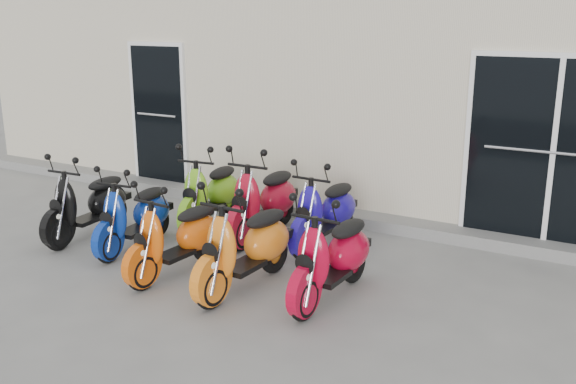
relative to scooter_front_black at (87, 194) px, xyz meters
name	(u,v)px	position (x,y,z in m)	size (l,w,h in m)	color
ground	(261,270)	(2.46, 0.11, -0.56)	(80.00, 80.00, 0.00)	gray
building	(419,82)	(2.46, 5.31, 1.04)	(14.00, 6.00, 3.20)	beige
front_step	(339,215)	(2.46, 2.13, -0.49)	(14.00, 0.40, 0.15)	gray
door_left	(159,111)	(-0.74, 2.28, 0.70)	(1.07, 0.08, 2.22)	black
door_right	(554,147)	(5.06, 2.28, 0.70)	(2.02, 0.08, 2.22)	black
scooter_front_black	(87,194)	(0.00, 0.00, 0.00)	(0.56, 1.53, 1.13)	black
scooter_front_blue	(134,206)	(0.79, -0.03, -0.03)	(0.53, 1.46, 1.08)	#0B2D97
scooter_front_orange_a	(176,226)	(1.72, -0.41, -0.02)	(0.54, 1.48, 1.09)	#EC5C0D
scooter_front_orange_b	(246,234)	(2.58, -0.37, 0.03)	(0.59, 1.61, 1.19)	orange
scooter_front_red	(333,244)	(3.45, -0.17, 0.01)	(0.57, 1.56, 1.15)	#BB0626
scooter_back_green	(210,183)	(1.06, 1.13, 0.02)	(0.57, 1.57, 1.16)	#7ACB20
scooter_back_red	(264,190)	(1.90, 1.08, 0.05)	(0.61, 1.66, 1.23)	#B30E26
scooter_back_blue	(325,201)	(2.72, 1.15, 0.00)	(0.56, 1.53, 1.13)	#1F109E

